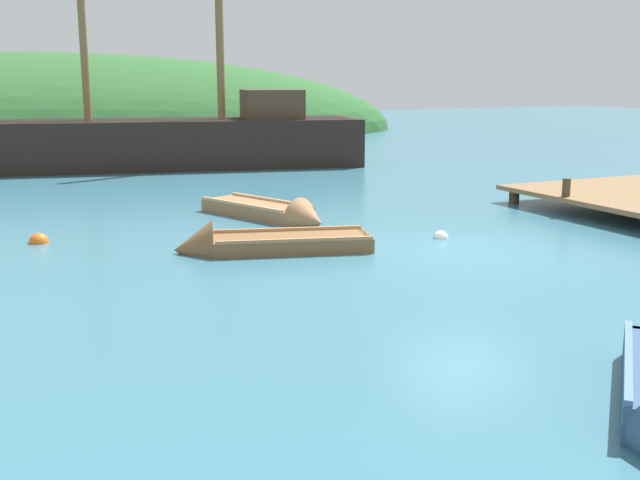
{
  "coord_description": "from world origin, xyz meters",
  "views": [
    {
      "loc": [
        -8.71,
        -12.05,
        3.36
      ],
      "look_at": [
        -2.44,
        1.46,
        0.2
      ],
      "focal_mm": 42.99,
      "sensor_mm": 36.0,
      "label": 1
    }
  ],
  "objects_px": {
    "rowboat_outer_left": "(256,247)",
    "buoy_white": "(441,238)",
    "rowboat_far": "(274,215)",
    "sailing_ship": "(168,150)",
    "buoy_orange": "(39,243)"
  },
  "relations": [
    {
      "from": "rowboat_far",
      "to": "buoy_white",
      "type": "height_order",
      "value": "rowboat_far"
    },
    {
      "from": "sailing_ship",
      "to": "buoy_orange",
      "type": "distance_m",
      "value": 13.64
    },
    {
      "from": "rowboat_outer_left",
      "to": "rowboat_far",
      "type": "height_order",
      "value": "rowboat_outer_left"
    },
    {
      "from": "rowboat_outer_left",
      "to": "rowboat_far",
      "type": "distance_m",
      "value": 3.59
    },
    {
      "from": "rowboat_outer_left",
      "to": "buoy_white",
      "type": "xyz_separation_m",
      "value": [
        4.02,
        -0.49,
        -0.08
      ]
    },
    {
      "from": "sailing_ship",
      "to": "buoy_orange",
      "type": "bearing_deg",
      "value": 76.78
    },
    {
      "from": "rowboat_far",
      "to": "buoy_orange",
      "type": "xyz_separation_m",
      "value": [
        -5.46,
        -0.56,
        -0.1
      ]
    },
    {
      "from": "rowboat_outer_left",
      "to": "buoy_orange",
      "type": "relative_size",
      "value": 9.75
    },
    {
      "from": "rowboat_outer_left",
      "to": "buoy_white",
      "type": "relative_size",
      "value": 12.27
    },
    {
      "from": "sailing_ship",
      "to": "rowboat_outer_left",
      "type": "distance_m",
      "value": 15.11
    },
    {
      "from": "sailing_ship",
      "to": "rowboat_far",
      "type": "distance_m",
      "value": 11.8
    },
    {
      "from": "rowboat_far",
      "to": "buoy_white",
      "type": "bearing_deg",
      "value": 11.83
    },
    {
      "from": "rowboat_far",
      "to": "buoy_white",
      "type": "xyz_separation_m",
      "value": [
        2.38,
        -3.68,
        -0.1
      ]
    },
    {
      "from": "buoy_white",
      "to": "buoy_orange",
      "type": "xyz_separation_m",
      "value": [
        -7.84,
        3.13,
        0.0
      ]
    },
    {
      "from": "rowboat_outer_left",
      "to": "sailing_ship",
      "type": "bearing_deg",
      "value": -81.87
    }
  ]
}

